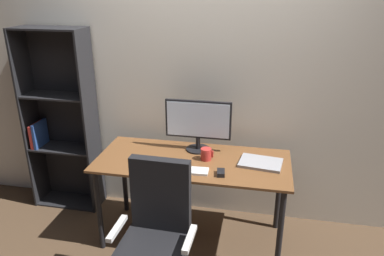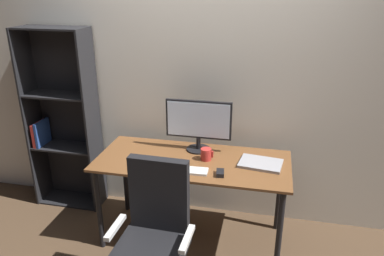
# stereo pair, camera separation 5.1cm
# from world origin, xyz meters

# --- Properties ---
(ground_plane) EXTENTS (12.00, 12.00, 0.00)m
(ground_plane) POSITION_xyz_m (0.00, 0.00, 0.00)
(ground_plane) COLOR #4C3826
(back_wall) EXTENTS (6.40, 0.10, 2.60)m
(back_wall) POSITION_xyz_m (0.00, 0.51, 1.30)
(back_wall) COLOR silver
(back_wall) RESTS_ON ground
(desk) EXTENTS (1.53, 0.68, 0.74)m
(desk) POSITION_xyz_m (0.00, 0.00, 0.65)
(desk) COLOR brown
(desk) RESTS_ON ground
(monitor) EXTENTS (0.54, 0.20, 0.43)m
(monitor) POSITION_xyz_m (0.01, 0.20, 0.99)
(monitor) COLOR black
(monitor) RESTS_ON desk
(keyboard) EXTENTS (0.29, 0.12, 0.02)m
(keyboard) POSITION_xyz_m (0.01, -0.20, 0.75)
(keyboard) COLOR silver
(keyboard) RESTS_ON desk
(mouse) EXTENTS (0.07, 0.10, 0.03)m
(mouse) POSITION_xyz_m (0.25, -0.20, 0.76)
(mouse) COLOR black
(mouse) RESTS_ON desk
(coffee_mug) EXTENTS (0.10, 0.09, 0.09)m
(coffee_mug) POSITION_xyz_m (0.10, 0.03, 0.79)
(coffee_mug) COLOR #B72D28
(coffee_mug) RESTS_ON desk
(laptop) EXTENTS (0.35, 0.27, 0.02)m
(laptop) POSITION_xyz_m (0.53, 0.03, 0.75)
(laptop) COLOR #99999E
(laptop) RESTS_ON desk
(paper_sheet) EXTENTS (0.29, 0.34, 0.00)m
(paper_sheet) POSITION_xyz_m (-0.29, -0.18, 0.74)
(paper_sheet) COLOR white
(paper_sheet) RESTS_ON desk
(office_chair) EXTENTS (0.54, 0.54, 1.01)m
(office_chair) POSITION_xyz_m (-0.11, -0.70, 0.46)
(office_chair) COLOR silver
(office_chair) RESTS_ON ground
(bookshelf) EXTENTS (0.63, 0.28, 1.70)m
(bookshelf) POSITION_xyz_m (-1.31, 0.34, 0.84)
(bookshelf) COLOR black
(bookshelf) RESTS_ON ground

